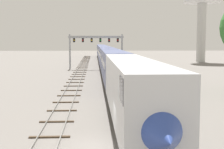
# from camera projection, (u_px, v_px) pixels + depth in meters

# --- Properties ---
(ground_plane) EXTENTS (400.00, 400.00, 0.00)m
(ground_plane) POSITION_uv_depth(u_px,v_px,m) (106.00, 147.00, 19.04)
(ground_plane) COLOR slate
(track_main) EXTENTS (2.60, 200.00, 0.16)m
(track_main) POSITION_uv_depth(u_px,v_px,m) (105.00, 67.00, 78.76)
(track_main) COLOR slate
(track_main) RESTS_ON ground
(track_near) EXTENTS (2.60, 160.00, 0.16)m
(track_near) POSITION_uv_depth(u_px,v_px,m) (78.00, 75.00, 58.59)
(track_near) COLOR slate
(track_near) RESTS_ON ground
(passenger_train) EXTENTS (3.04, 130.78, 4.80)m
(passenger_train) POSITION_uv_depth(u_px,v_px,m) (106.00, 56.00, 77.67)
(passenger_train) COLOR silver
(passenger_train) RESTS_ON ground
(signal_gantry) EXTENTS (12.10, 0.49, 7.66)m
(signal_gantry) POSITION_uv_depth(u_px,v_px,m) (96.00, 43.00, 72.24)
(signal_gantry) COLOR #999BA0
(signal_gantry) RESTS_ON ground
(water_tower) EXTENTS (10.86, 10.86, 22.41)m
(water_tower) POSITION_uv_depth(u_px,v_px,m) (202.00, 0.00, 94.89)
(water_tower) COLOR beige
(water_tower) RESTS_ON ground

